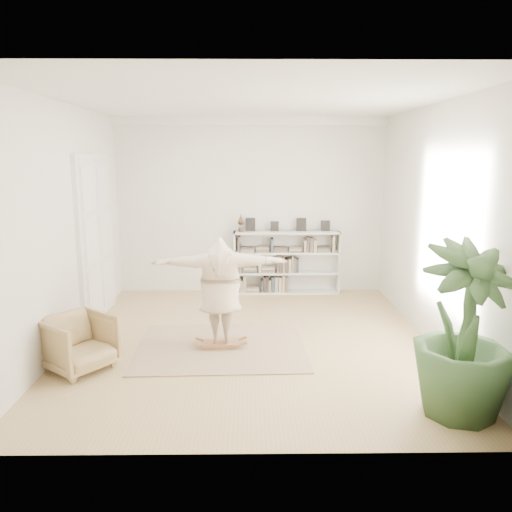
{
  "coord_description": "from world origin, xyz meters",
  "views": [
    {
      "loc": [
        -0.01,
        -7.34,
        2.81
      ],
      "look_at": [
        0.08,
        0.4,
        1.27
      ],
      "focal_mm": 35.0,
      "sensor_mm": 36.0,
      "label": 1
    }
  ],
  "objects": [
    {
      "name": "houseplant",
      "position": [
        2.3,
        -2.26,
        0.97
      ],
      "size": [
        1.35,
        1.35,
        1.94
      ],
      "primitive_type": "imported",
      "rotation": [
        0.0,
        0.0,
        0.29
      ],
      "color": "#335329",
      "rests_on": "floor"
    },
    {
      "name": "armchair",
      "position": [
        -2.3,
        -1.01,
        0.37
      ],
      "size": [
        1.13,
        1.13,
        0.74
      ],
      "primitive_type": "imported",
      "rotation": [
        0.0,
        0.0,
        0.91
      ],
      "color": "tan",
      "rests_on": "floor"
    },
    {
      "name": "rug",
      "position": [
        -0.45,
        -0.26,
        0.01
      ],
      "size": [
        2.56,
        2.08,
        0.02
      ],
      "primitive_type": "cube",
      "rotation": [
        0.0,
        0.0,
        0.03
      ],
      "color": "tan",
      "rests_on": "floor"
    },
    {
      "name": "doors",
      "position": [
        -2.7,
        1.3,
        1.4
      ],
      "size": [
        0.09,
        1.78,
        2.92
      ],
      "color": "white",
      "rests_on": "floor"
    },
    {
      "name": "rocker_board",
      "position": [
        -0.45,
        -0.26,
        0.07
      ],
      "size": [
        0.54,
        0.34,
        0.11
      ],
      "rotation": [
        0.0,
        0.0,
        0.03
      ],
      "color": "#965E3C",
      "rests_on": "rug"
    },
    {
      "name": "room_shell",
      "position": [
        0.0,
        2.94,
        3.51
      ],
      "size": [
        6.0,
        6.0,
        6.0
      ],
      "color": "silver",
      "rests_on": "floor"
    },
    {
      "name": "person",
      "position": [
        -0.45,
        -0.26,
        0.93
      ],
      "size": [
        1.97,
        0.59,
        1.59
      ],
      "primitive_type": "imported",
      "rotation": [
        0.0,
        0.0,
        3.17
      ],
      "color": "beige",
      "rests_on": "rocker_board"
    },
    {
      "name": "floor",
      "position": [
        0.0,
        0.0,
        0.0
      ],
      "size": [
        6.0,
        6.0,
        0.0
      ],
      "primitive_type": "plane",
      "color": "tan",
      "rests_on": "ground"
    },
    {
      "name": "bookshelf",
      "position": [
        0.74,
        2.82,
        0.64
      ],
      "size": [
        2.2,
        0.35,
        1.64
      ],
      "color": "silver",
      "rests_on": "floor"
    }
  ]
}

